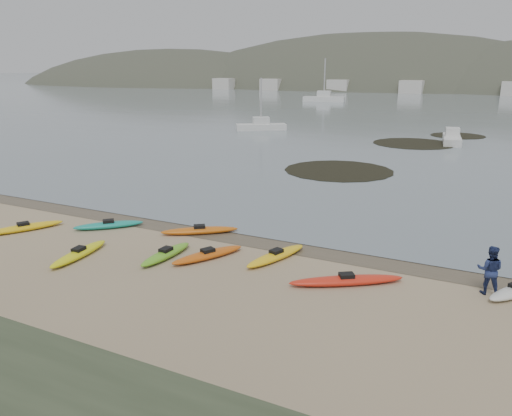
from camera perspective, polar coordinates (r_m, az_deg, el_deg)
The scene contains 8 objects.
ground at distance 24.65m, azimuth 0.00°, elevation -3.36°, with size 600.00×600.00×0.00m, color tan.
wet_sand at distance 24.39m, azimuth -0.32°, elevation -3.56°, with size 60.00×60.00×0.00m, color brown.
water at distance 321.08m, azimuth 25.45°, elevation 12.91°, with size 1200.00×1200.00×0.00m, color slate.
kayaks at distance 22.65m, azimuth -6.61°, elevation -4.77°, with size 24.92×8.33×0.34m.
person_east at distance 20.30m, azimuth 25.17°, elevation -6.43°, with size 0.91×0.71×1.86m, color navy.
kelp_mats at distance 52.41m, azimuth 16.21°, elevation 6.35°, with size 14.04×34.32×0.04m.
moored_boats at distance 101.94m, azimuth 20.73°, elevation 10.60°, with size 86.54×89.07×1.37m.
far_town at distance 165.98m, azimuth 25.71°, elevation 12.21°, with size 199.00×5.00×4.00m.
Camera 1 is at (10.43, -20.81, 8.10)m, focal length 35.00 mm.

